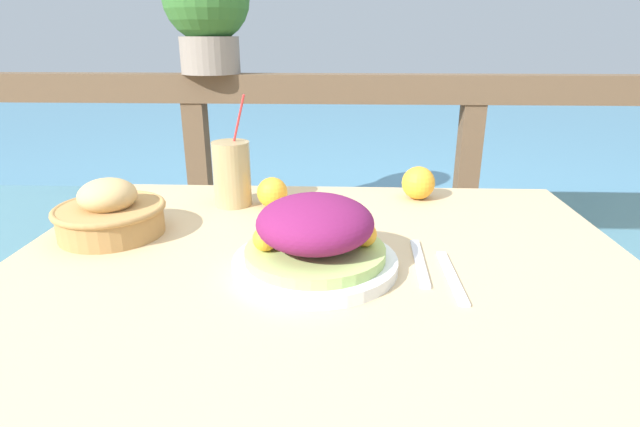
{
  "coord_description": "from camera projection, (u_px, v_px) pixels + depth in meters",
  "views": [
    {
      "loc": [
        0.03,
        -0.77,
        1.08
      ],
      "look_at": [
        -0.01,
        0.07,
        0.78
      ],
      "focal_mm": 28.0,
      "sensor_mm": 36.0,
      "label": 1
    }
  ],
  "objects": [
    {
      "name": "bread_basket",
      "position": [
        110.0,
        213.0,
        0.95
      ],
      "size": [
        0.21,
        0.21,
        0.11
      ],
      "color": "#AD7F47",
      "rests_on": "patio_table"
    },
    {
      "name": "potted_plant",
      "position": [
        207.0,
        7.0,
        1.54
      ],
      "size": [
        0.27,
        0.27,
        0.36
      ],
      "color": "gray",
      "rests_on": "railing_fence"
    },
    {
      "name": "knife",
      "position": [
        452.0,
        277.0,
        0.79
      ],
      "size": [
        0.02,
        0.18,
        0.0
      ],
      "color": "silver",
      "rests_on": "patio_table"
    },
    {
      "name": "sea_backdrop",
      "position": [
        337.0,
        144.0,
        4.19
      ],
      "size": [
        12.0,
        4.0,
        0.42
      ],
      "color": "teal",
      "rests_on": "ground_plane"
    },
    {
      "name": "salad_plate",
      "position": [
        315.0,
        239.0,
        0.8
      ],
      "size": [
        0.27,
        0.27,
        0.12
      ],
      "color": "silver",
      "rests_on": "patio_table"
    },
    {
      "name": "orange_near_glass",
      "position": [
        418.0,
        183.0,
        1.15
      ],
      "size": [
        0.08,
        0.08,
        0.08
      ],
      "color": "#F9A328",
      "rests_on": "patio_table"
    },
    {
      "name": "drink_glass",
      "position": [
        232.0,
        174.0,
        1.1
      ],
      "size": [
        0.08,
        0.08,
        0.24
      ],
      "color": "tan",
      "rests_on": "patio_table"
    },
    {
      "name": "orange_near_basket",
      "position": [
        272.0,
        192.0,
        1.1
      ],
      "size": [
        0.07,
        0.07,
        0.07
      ],
      "color": "#F9A328",
      "rests_on": "patio_table"
    },
    {
      "name": "patio_table",
      "position": [
        321.0,
        308.0,
        0.88
      ],
      "size": [
        1.08,
        0.87,
        0.72
      ],
      "color": "tan",
      "rests_on": "ground_plane"
    },
    {
      "name": "fork",
      "position": [
        419.0,
        262.0,
        0.84
      ],
      "size": [
        0.02,
        0.18,
        0.0
      ],
      "color": "silver",
      "rests_on": "patio_table"
    },
    {
      "name": "railing_fence",
      "position": [
        332.0,
        156.0,
        1.68
      ],
      "size": [
        2.8,
        0.08,
        0.96
      ],
      "color": "brown",
      "rests_on": "ground_plane"
    }
  ]
}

